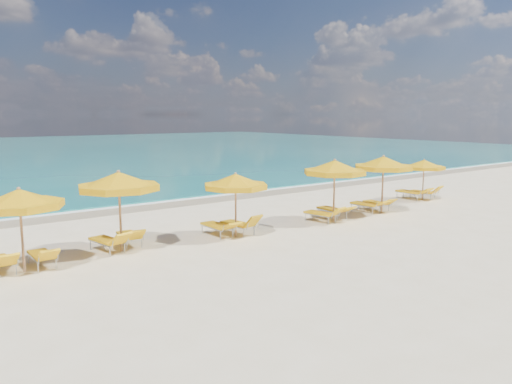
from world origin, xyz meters
TOP-DOWN VIEW (x-y plane):
  - ground_plane at (0.00, 0.00)m, footprint 120.00×120.00m
  - ocean at (0.00, 48.00)m, footprint 120.00×80.00m
  - wet_sand_band at (0.00, 7.40)m, footprint 120.00×2.60m
  - foam_line at (0.00, 8.20)m, footprint 120.00×1.20m
  - whitecap_near at (-6.00, 17.00)m, footprint 14.00×0.36m
  - whitecap_far at (8.00, 24.00)m, footprint 18.00×0.30m
  - umbrella_1 at (-9.22, -0.08)m, footprint 2.50×2.50m
  - umbrella_2 at (-6.22, 0.38)m, footprint 2.87×2.87m
  - umbrella_3 at (-2.24, -0.29)m, footprint 2.56×2.56m
  - umbrella_4 at (2.48, -0.49)m, footprint 3.09×3.09m
  - umbrella_5 at (5.48, -0.52)m, footprint 3.33×3.33m
  - umbrella_6 at (9.88, 0.45)m, footprint 2.55×2.55m
  - lounger_1_left at (-9.73, 0.25)m, footprint 0.65×1.62m
  - lounger_1_right at (-8.69, 0.14)m, footprint 0.57×1.64m
  - lounger_2_left at (-6.60, 0.55)m, footprint 0.90×1.81m
  - lounger_2_right at (-5.74, 0.87)m, footprint 0.71×1.70m
  - lounger_3_left at (-2.66, 0.24)m, footprint 0.66×1.86m
  - lounger_3_right at (-1.88, 0.05)m, footprint 0.85×1.78m
  - lounger_4_left at (1.97, -0.30)m, footprint 0.87×1.80m
  - lounger_4_right at (2.95, 0.01)m, footprint 0.64×1.85m
  - lounger_5_left at (5.08, 0.03)m, footprint 0.75×1.84m
  - lounger_5_right at (5.85, 0.05)m, footprint 0.69×1.70m
  - lounger_6_left at (9.52, 0.89)m, footprint 0.66×1.92m
  - lounger_6_right at (10.26, 0.67)m, footprint 0.81×1.73m

SIDE VIEW (x-z plane):
  - ground_plane at x=0.00m, z-range 0.00..0.00m
  - ocean at x=0.00m, z-range -0.15..0.15m
  - wet_sand_band at x=0.00m, z-range -0.01..0.01m
  - foam_line at x=0.00m, z-range -0.01..0.01m
  - whitecap_near at x=-6.00m, z-range -0.03..0.03m
  - whitecap_far at x=8.00m, z-range -0.03..0.03m
  - lounger_5_right at x=5.85m, z-range -0.14..0.53m
  - lounger_1_left at x=-9.73m, z-range -0.17..0.57m
  - lounger_1_right at x=-8.69m, z-range -0.16..0.56m
  - lounger_2_right at x=-5.74m, z-range -0.17..0.57m
  - lounger_6_right at x=10.26m, z-range -0.18..0.60m
  - lounger_5_left at x=5.08m, z-range -0.13..0.55m
  - lounger_4_left at x=1.97m, z-range -0.17..0.59m
  - lounger_4_right at x=2.95m, z-range -0.12..0.55m
  - lounger_2_left at x=-6.60m, z-range -0.18..0.61m
  - lounger_3_left at x=-2.66m, z-range -0.13..0.57m
  - lounger_3_right at x=-1.88m, z-range -0.21..0.65m
  - lounger_6_left at x=9.52m, z-range -0.14..0.59m
  - umbrella_6 at x=9.88m, z-range 0.75..2.86m
  - umbrella_3 at x=-2.24m, z-range 0.82..3.16m
  - umbrella_1 at x=-9.22m, z-range 0.85..3.24m
  - umbrella_4 at x=2.48m, z-range 0.91..3.49m
  - umbrella_5 at x=5.48m, z-range 0.91..3.50m
  - umbrella_2 at x=-6.22m, z-range 0.92..3.55m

